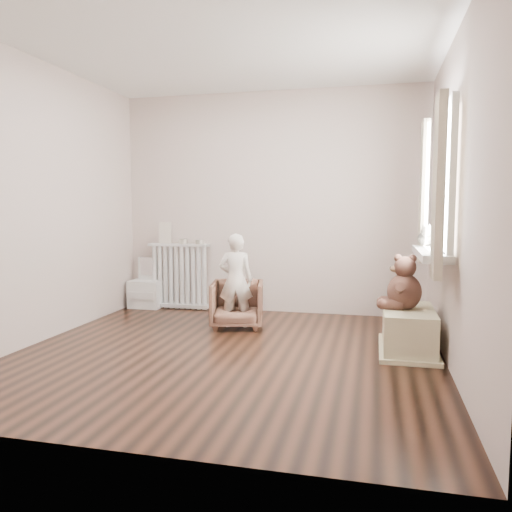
% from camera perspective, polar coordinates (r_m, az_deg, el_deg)
% --- Properties ---
extents(floor, '(3.60, 3.60, 0.01)m').
position_cam_1_polar(floor, '(4.38, -3.35, -10.99)').
color(floor, black).
rests_on(floor, ground).
extents(ceiling, '(3.60, 3.60, 0.01)m').
position_cam_1_polar(ceiling, '(4.41, -3.56, 23.40)').
color(ceiling, white).
rests_on(ceiling, ground).
extents(back_wall, '(3.60, 0.02, 2.60)m').
position_cam_1_polar(back_wall, '(5.94, 1.65, 6.08)').
color(back_wall, beige).
rests_on(back_wall, ground).
extents(front_wall, '(3.60, 0.02, 2.60)m').
position_cam_1_polar(front_wall, '(2.53, -15.49, 6.51)').
color(front_wall, beige).
rests_on(front_wall, ground).
extents(left_wall, '(0.02, 3.60, 2.60)m').
position_cam_1_polar(left_wall, '(5.03, -23.57, 5.70)').
color(left_wall, beige).
rests_on(left_wall, ground).
extents(right_wall, '(0.02, 3.60, 2.60)m').
position_cam_1_polar(right_wall, '(4.06, 21.80, 5.90)').
color(right_wall, beige).
rests_on(right_wall, ground).
extents(window, '(0.03, 0.90, 1.10)m').
position_cam_1_polar(window, '(4.35, 20.78, 7.86)').
color(window, white).
rests_on(window, right_wall).
extents(window_sill, '(0.22, 1.10, 0.06)m').
position_cam_1_polar(window_sill, '(4.36, 19.34, 0.27)').
color(window_sill, silver).
rests_on(window_sill, right_wall).
extents(curtain_left, '(0.06, 0.26, 1.30)m').
position_cam_1_polar(curtain_left, '(3.77, 20.16, 7.38)').
color(curtain_left, '#C3B798').
rests_on(curtain_left, right_wall).
extents(curtain_right, '(0.06, 0.26, 1.30)m').
position_cam_1_polar(curtain_right, '(4.91, 18.63, 6.94)').
color(curtain_right, '#C3B798').
rests_on(curtain_right, right_wall).
extents(radiator, '(0.76, 0.14, 0.80)m').
position_cam_1_polar(radiator, '(6.22, -8.76, -2.42)').
color(radiator, silver).
rests_on(radiator, floor).
extents(paper_doll, '(0.16, 0.01, 0.26)m').
position_cam_1_polar(paper_doll, '(6.24, -10.33, 2.62)').
color(paper_doll, beige).
rests_on(paper_doll, radiator).
extents(tin_a, '(0.10, 0.10, 0.06)m').
position_cam_1_polar(tin_a, '(6.15, -8.31, 1.67)').
color(tin_a, '#A59E8C').
rests_on(tin_a, radiator).
extents(tin_b, '(0.10, 0.10, 0.05)m').
position_cam_1_polar(tin_b, '(6.08, -6.47, 1.62)').
color(tin_b, '#A59E8C').
rests_on(tin_b, radiator).
extents(toy_vanity, '(0.40, 0.28, 0.62)m').
position_cam_1_polar(toy_vanity, '(6.39, -12.43, -3.32)').
color(toy_vanity, silver).
rests_on(toy_vanity, floor).
extents(armchair, '(0.62, 0.63, 0.49)m').
position_cam_1_polar(armchair, '(5.22, -2.18, -5.50)').
color(armchair, brown).
rests_on(armchair, floor).
extents(child, '(0.39, 0.29, 0.96)m').
position_cam_1_polar(child, '(5.13, -2.34, -2.78)').
color(child, white).
rests_on(child, armchair).
extents(toy_bench, '(0.42, 0.80, 0.38)m').
position_cam_1_polar(toy_bench, '(4.56, 17.03, -7.96)').
color(toy_bench, beige).
rests_on(toy_bench, floor).
extents(teddy_bear, '(0.38, 0.30, 0.46)m').
position_cam_1_polar(teddy_bear, '(4.48, 16.65, -2.08)').
color(teddy_bear, '#3D231B').
rests_on(teddy_bear, toy_bench).
extents(plush_cat, '(0.14, 0.22, 0.19)m').
position_cam_1_polar(plush_cat, '(4.74, 18.79, 2.27)').
color(plush_cat, slate).
rests_on(plush_cat, window_sill).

